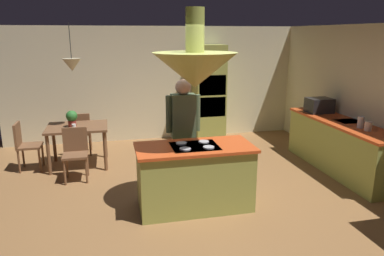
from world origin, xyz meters
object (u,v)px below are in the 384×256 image
person_at_island (183,127)px  potted_plant_on_table (72,118)px  kitchen_island (195,177)px  canister_sugar (361,122)px  cup_on_table (74,127)px  oven_tower (209,93)px  canister_flour (368,126)px  chair_at_corner (25,143)px  dining_table (78,132)px  chair_by_back_wall (81,131)px  microwave_on_counter (319,105)px  chair_facing_island (75,150)px

person_at_island → potted_plant_on_table: 2.24m
kitchen_island → canister_sugar: (2.84, 0.35, 0.54)m
cup_on_table → oven_tower: bearing=25.5°
cup_on_table → canister_flour: 4.89m
chair_at_corner → cup_on_table: bearing=-103.4°
potted_plant_on_table → cup_on_table: 0.21m
canister_sugar → kitchen_island: bearing=-173.1°
potted_plant_on_table → cup_on_table: size_ratio=3.33×
oven_tower → dining_table: (-2.80, -1.14, -0.42)m
oven_tower → person_at_island: size_ratio=1.24×
chair_at_corner → oven_tower: bearing=-72.9°
person_at_island → chair_at_corner: size_ratio=1.99×
chair_by_back_wall → microwave_on_counter: size_ratio=1.89×
potted_plant_on_table → microwave_on_counter: 4.64m
kitchen_island → oven_tower: (1.10, 3.24, 0.62)m
person_at_island → chair_facing_island: size_ratio=1.99×
oven_tower → cup_on_table: size_ratio=23.91×
chair_facing_island → microwave_on_counter: (4.54, 0.10, 0.54)m
chair_facing_island → canister_sugar: bearing=-13.8°
kitchen_island → potted_plant_on_table: (-1.77, 2.06, 0.47)m
chair_by_back_wall → canister_flour: (4.54, -2.57, 0.48)m
kitchen_island → microwave_on_counter: size_ratio=3.49×
kitchen_island → canister_flour: bearing=3.3°
kitchen_island → cup_on_table: bearing=132.6°
chair_at_corner → potted_plant_on_table: bearing=-93.0°
potted_plant_on_table → canister_sugar: canister_sugar is taller
kitchen_island → chair_by_back_wall: size_ratio=1.85×
canister_sugar → potted_plant_on_table: bearing=159.7°
oven_tower → chair_facing_island: oven_tower is taller
canister_flour → potted_plant_on_table: bearing=157.7°
potted_plant_on_table → cup_on_table: (0.04, -0.17, -0.12)m
chair_at_corner → cup_on_table: size_ratio=9.67×
chair_at_corner → canister_sugar: size_ratio=4.60×
kitchen_island → chair_facing_island: bearing=139.4°
dining_table → canister_sugar: (4.54, -1.75, 0.35)m
oven_tower → microwave_on_counter: bearing=-44.0°
chair_at_corner → canister_flour: 5.81m
potted_plant_on_table → canister_sugar: size_ratio=1.59×
cup_on_table → chair_by_back_wall: bearing=87.6°
oven_tower → chair_at_corner: 3.93m
potted_plant_on_table → chair_at_corner: bearing=177.0°
person_at_island → canister_sugar: size_ratio=9.18×
canister_sugar → dining_table: bearing=158.9°
dining_table → canister_flour: canister_flour is taller
dining_table → cup_on_table: bearing=-99.5°
person_at_island → potted_plant_on_table: person_at_island is taller
chair_by_back_wall → canister_flour: 5.24m
person_at_island → oven_tower: bearing=66.5°
canister_flour → kitchen_island: bearing=-176.7°
kitchen_island → chair_at_corner: size_ratio=1.85×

